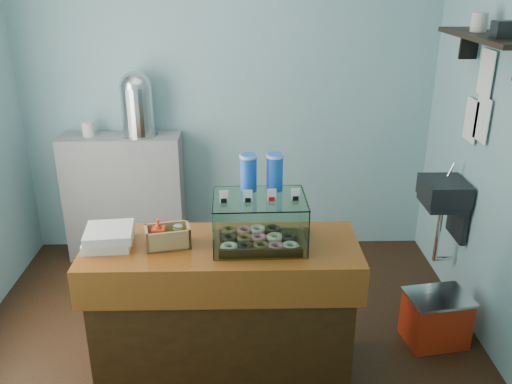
{
  "coord_description": "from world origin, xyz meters",
  "views": [
    {
      "loc": [
        0.14,
        -3.04,
        2.37
      ],
      "look_at": [
        0.2,
        -0.15,
        1.19
      ],
      "focal_mm": 38.0,
      "sensor_mm": 36.0,
      "label": 1
    }
  ],
  "objects_px": {
    "counter": "(223,309)",
    "red_cooler": "(436,318)",
    "display_case": "(259,216)",
    "coffee_urn": "(137,102)"
  },
  "relations": [
    {
      "from": "display_case",
      "to": "counter",
      "type": "bearing_deg",
      "value": -172.31
    },
    {
      "from": "red_cooler",
      "to": "counter",
      "type": "bearing_deg",
      "value": -178.89
    },
    {
      "from": "counter",
      "to": "coffee_urn",
      "type": "bearing_deg",
      "value": 114.79
    },
    {
      "from": "counter",
      "to": "display_case",
      "type": "bearing_deg",
      "value": 9.05
    },
    {
      "from": "counter",
      "to": "coffee_urn",
      "type": "distance_m",
      "value": 1.97
    },
    {
      "from": "coffee_urn",
      "to": "red_cooler",
      "type": "distance_m",
      "value": 2.8
    },
    {
      "from": "counter",
      "to": "display_case",
      "type": "height_order",
      "value": "display_case"
    },
    {
      "from": "coffee_urn",
      "to": "display_case",
      "type": "bearing_deg",
      "value": -58.41
    },
    {
      "from": "counter",
      "to": "red_cooler",
      "type": "xyz_separation_m",
      "value": [
        1.43,
        0.26,
        -0.28
      ]
    },
    {
      "from": "counter",
      "to": "red_cooler",
      "type": "relative_size",
      "value": 3.52
    }
  ]
}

